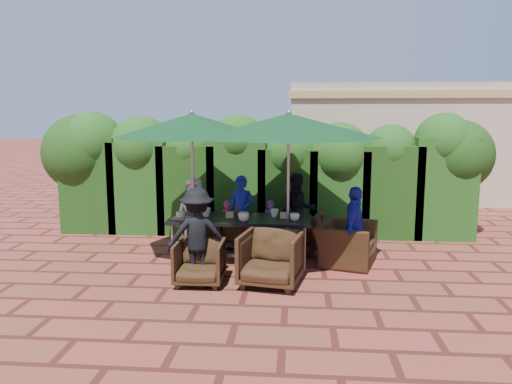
# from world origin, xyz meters

# --- Properties ---
(ground) EXTENTS (80.00, 80.00, 0.00)m
(ground) POSITION_xyz_m (0.00, 0.00, 0.00)
(ground) COLOR maroon
(ground) RESTS_ON ground
(dining_table) EXTENTS (2.26, 0.90, 0.75)m
(dining_table) POSITION_xyz_m (-0.22, 0.17, 0.67)
(dining_table) COLOR black
(dining_table) RESTS_ON ground
(umbrella_left) EXTENTS (2.56, 2.56, 2.46)m
(umbrella_left) POSITION_xyz_m (-1.00, 0.24, 2.21)
(umbrella_left) COLOR gray
(umbrella_left) RESTS_ON ground
(umbrella_right) EXTENTS (2.90, 2.90, 2.46)m
(umbrella_right) POSITION_xyz_m (0.55, 0.11, 2.21)
(umbrella_right) COLOR gray
(umbrella_right) RESTS_ON ground
(chair_far_left) EXTENTS (0.85, 0.81, 0.75)m
(chair_far_left) POSITION_xyz_m (-0.96, 1.22, 0.37)
(chair_far_left) COLOR black
(chair_far_left) RESTS_ON ground
(chair_far_mid) EXTENTS (0.87, 0.85, 0.69)m
(chair_far_mid) POSITION_xyz_m (-0.26, 1.07, 0.35)
(chair_far_mid) COLOR black
(chair_far_mid) RESTS_ON ground
(chair_far_right) EXTENTS (0.90, 0.87, 0.78)m
(chair_far_right) POSITION_xyz_m (0.71, 1.05, 0.39)
(chair_far_right) COLOR black
(chair_far_right) RESTS_ON ground
(chair_near_left) EXTENTS (0.68, 0.64, 0.69)m
(chair_near_left) POSITION_xyz_m (-0.68, -0.90, 0.35)
(chair_near_left) COLOR black
(chair_near_left) RESTS_ON ground
(chair_near_right) EXTENTS (0.95, 0.91, 0.84)m
(chair_near_right) POSITION_xyz_m (0.33, -0.86, 0.42)
(chair_near_right) COLOR black
(chair_near_right) RESTS_ON ground
(chair_end_right) EXTENTS (0.92, 1.15, 0.88)m
(chair_end_right) POSITION_xyz_m (1.48, 0.28, 0.44)
(chair_end_right) COLOR black
(chair_end_right) RESTS_ON ground
(adult_far_left) EXTENTS (0.64, 0.39, 1.28)m
(adult_far_left) POSITION_xyz_m (-1.16, 1.04, 0.64)
(adult_far_left) COLOR silver
(adult_far_left) RESTS_ON ground
(adult_far_mid) EXTENTS (0.55, 0.49, 1.32)m
(adult_far_mid) POSITION_xyz_m (-0.30, 1.04, 0.66)
(adult_far_mid) COLOR #1C249C
(adult_far_mid) RESTS_ON ground
(adult_far_right) EXTENTS (0.71, 0.50, 1.36)m
(adult_far_right) POSITION_xyz_m (0.71, 1.20, 0.68)
(adult_far_right) COLOR black
(adult_far_right) RESTS_ON ground
(adult_near_left) EXTENTS (0.93, 0.59, 1.35)m
(adult_near_left) POSITION_xyz_m (-0.74, -0.72, 0.68)
(adult_near_left) COLOR black
(adult_near_left) RESTS_ON ground
(adult_end_right) EXTENTS (0.56, 0.83, 1.29)m
(adult_end_right) POSITION_xyz_m (1.58, 0.07, 0.65)
(adult_end_right) COLOR #1C249C
(adult_end_right) RESTS_ON ground
(child_left) EXTENTS (0.37, 0.33, 0.85)m
(child_left) POSITION_xyz_m (-0.57, 1.13, 0.43)
(child_left) COLOR #C54565
(child_left) RESTS_ON ground
(child_right) EXTENTS (0.34, 0.29, 0.86)m
(child_right) POSITION_xyz_m (0.22, 1.16, 0.43)
(child_right) COLOR #844494
(child_right) RESTS_ON ground
(pedestrian_a) EXTENTS (1.86, 0.91, 1.91)m
(pedestrian_a) POSITION_xyz_m (1.78, 4.21, 0.95)
(pedestrian_a) COLOR #227E26
(pedestrian_a) RESTS_ON ground
(pedestrian_b) EXTENTS (0.89, 0.67, 1.65)m
(pedestrian_b) POSITION_xyz_m (2.29, 4.51, 0.83)
(pedestrian_b) COLOR #C54565
(pedestrian_b) RESTS_ON ground
(pedestrian_c) EXTENTS (1.03, 0.57, 1.54)m
(pedestrian_c) POSITION_xyz_m (3.12, 4.40, 0.77)
(pedestrian_c) COLOR gray
(pedestrian_c) RESTS_ON ground
(cup_a) EXTENTS (0.14, 0.14, 0.11)m
(cup_a) POSITION_xyz_m (-1.16, 0.02, 0.81)
(cup_a) COLOR beige
(cup_a) RESTS_ON dining_table
(cup_b) EXTENTS (0.15, 0.15, 0.14)m
(cup_b) POSITION_xyz_m (-0.78, 0.21, 0.82)
(cup_b) COLOR beige
(cup_b) RESTS_ON dining_table
(cup_c) EXTENTS (0.18, 0.18, 0.14)m
(cup_c) POSITION_xyz_m (-0.14, -0.09, 0.82)
(cup_c) COLOR beige
(cup_c) RESTS_ON dining_table
(cup_d) EXTENTS (0.13, 0.13, 0.13)m
(cup_d) POSITION_xyz_m (0.33, 0.28, 0.81)
(cup_d) COLOR beige
(cup_d) RESTS_ON dining_table
(cup_e) EXTENTS (0.15, 0.15, 0.12)m
(cup_e) POSITION_xyz_m (0.66, 0.01, 0.81)
(cup_e) COLOR beige
(cup_e) RESTS_ON dining_table
(ketchup_bottle) EXTENTS (0.04, 0.04, 0.17)m
(ketchup_bottle) POSITION_xyz_m (-0.42, 0.25, 0.83)
(ketchup_bottle) COLOR #B20C0A
(ketchup_bottle) RESTS_ON dining_table
(sauce_bottle) EXTENTS (0.04, 0.04, 0.17)m
(sauce_bottle) POSITION_xyz_m (-0.28, 0.24, 0.83)
(sauce_bottle) COLOR #4C230C
(sauce_bottle) RESTS_ON dining_table
(serving_tray) EXTENTS (0.35, 0.25, 0.02)m
(serving_tray) POSITION_xyz_m (-1.12, 0.00, 0.76)
(serving_tray) COLOR #9A6C4A
(serving_tray) RESTS_ON dining_table
(number_block_left) EXTENTS (0.12, 0.06, 0.10)m
(number_block_left) POSITION_xyz_m (-0.38, 0.13, 0.80)
(number_block_left) COLOR tan
(number_block_left) RESTS_ON dining_table
(number_block_right) EXTENTS (0.12, 0.06, 0.10)m
(number_block_right) POSITION_xyz_m (0.48, 0.17, 0.80)
(number_block_right) COLOR tan
(number_block_right) RESTS_ON dining_table
(hedge_wall) EXTENTS (9.10, 1.60, 2.45)m
(hedge_wall) POSITION_xyz_m (-0.22, 2.32, 1.34)
(hedge_wall) COLOR #19340E
(hedge_wall) RESTS_ON ground
(building) EXTENTS (6.20, 3.08, 3.20)m
(building) POSITION_xyz_m (3.50, 6.99, 1.61)
(building) COLOR #BDAB8C
(building) RESTS_ON ground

